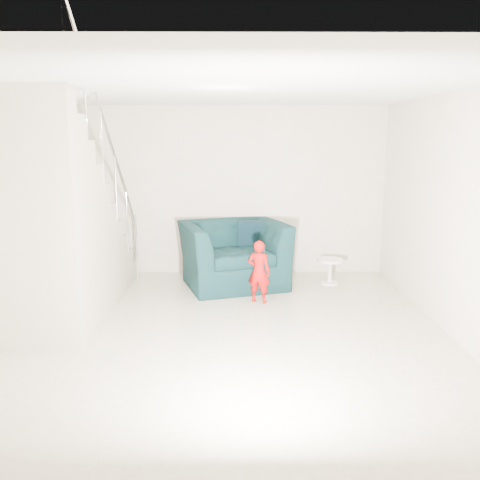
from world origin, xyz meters
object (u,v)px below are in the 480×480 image
(side_table, at_px, (330,267))
(staircase, at_px, (62,243))
(armchair, at_px, (234,254))
(toddler, at_px, (259,272))

(side_table, bearing_deg, staircase, -157.20)
(armchair, distance_m, toddler, 0.92)
(toddler, bearing_deg, side_table, -121.06)
(armchair, bearing_deg, side_table, -15.42)
(staircase, bearing_deg, armchair, 34.95)
(armchair, height_order, staircase, staircase)
(armchair, xyz_separation_m, toddler, (0.34, -0.85, -0.05))
(toddler, distance_m, staircase, 2.53)
(toddler, bearing_deg, staircase, 34.22)
(side_table, distance_m, staircase, 3.89)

